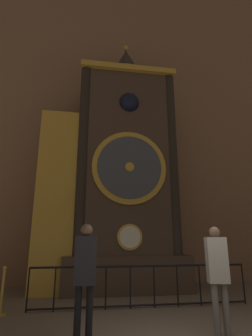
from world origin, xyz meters
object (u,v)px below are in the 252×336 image
at_px(clock_tower, 115,175).
at_px(visitor_near, 85,270).
at_px(visitor_far, 218,269).
at_px(stanchion_post, 1,299).

distance_m(clock_tower, visitor_near, 5.04).
bearing_deg(visitor_far, stanchion_post, 164.09).
height_order(clock_tower, stanchion_post, clock_tower).
height_order(visitor_near, stanchion_post, visitor_near).
xyz_separation_m(clock_tower, stanchion_post, (-2.68, -2.22, -3.41)).
height_order(visitor_near, visitor_far, visitor_near).
bearing_deg(clock_tower, stanchion_post, -140.36).
height_order(visitor_far, stanchion_post, visitor_far).
distance_m(visitor_near, visitor_far, 2.27).
relative_size(clock_tower, stanchion_post, 9.13).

